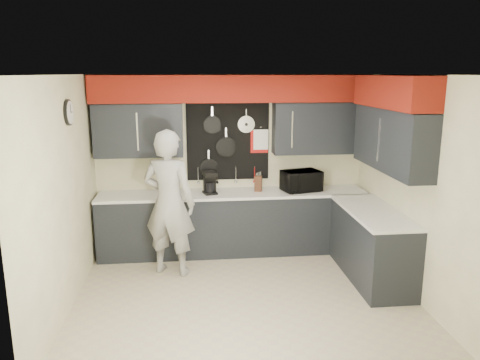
{
  "coord_description": "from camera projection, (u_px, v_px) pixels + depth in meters",
  "views": [
    {
      "loc": [
        -0.61,
        -5.13,
        2.62
      ],
      "look_at": [
        -0.0,
        0.5,
        1.32
      ],
      "focal_mm": 35.0,
      "sensor_mm": 36.0,
      "label": 1
    }
  ],
  "objects": [
    {
      "name": "back_wall_assembly",
      "position": [
        233.0,
        116.0,
        6.73
      ],
      "size": [
        4.0,
        0.36,
        2.6
      ],
      "color": "#EDEAB7",
      "rests_on": "ground"
    },
    {
      "name": "coffee_maker",
      "position": [
        210.0,
        182.0,
        6.72
      ],
      "size": [
        0.22,
        0.25,
        0.32
      ],
      "rotation": [
        0.0,
        0.0,
        0.23
      ],
      "color": "black",
      "rests_on": "base_cabinets"
    },
    {
      "name": "left_wall_assembly",
      "position": [
        65.0,
        193.0,
        5.13
      ],
      "size": [
        0.05,
        3.5,
        2.6
      ],
      "color": "#EDEAB7",
      "rests_on": "ground"
    },
    {
      "name": "person",
      "position": [
        169.0,
        203.0,
        6.08
      ],
      "size": [
        0.83,
        0.7,
        1.93
      ],
      "primitive_type": "imported",
      "rotation": [
        0.0,
        0.0,
        2.75
      ],
      "color": "#A0A09E",
      "rests_on": "ground"
    },
    {
      "name": "utensil_crock",
      "position": [
        211.0,
        187.0,
        6.83
      ],
      "size": [
        0.11,
        0.11,
        0.15
      ],
      "primitive_type": "cylinder",
      "color": "white",
      "rests_on": "base_cabinets"
    },
    {
      "name": "knife_block",
      "position": [
        258.0,
        184.0,
        6.86
      ],
      "size": [
        0.13,
        0.13,
        0.23
      ],
      "primitive_type": "cube",
      "rotation": [
        0.0,
        0.0,
        -0.26
      ],
      "color": "#321F10",
      "rests_on": "base_cabinets"
    },
    {
      "name": "ground",
      "position": [
        244.0,
        296.0,
        5.63
      ],
      "size": [
        4.0,
        4.0,
        0.0
      ],
      "primitive_type": "plane",
      "color": "#B5A38D",
      "rests_on": "ground"
    },
    {
      "name": "base_cabinets",
      "position": [
        269.0,
        228.0,
        6.67
      ],
      "size": [
        3.95,
        2.2,
        0.92
      ],
      "color": "black",
      "rests_on": "ground"
    },
    {
      "name": "microwave",
      "position": [
        301.0,
        181.0,
        6.87
      ],
      "size": [
        0.62,
        0.5,
        0.3
      ],
      "primitive_type": "imported",
      "rotation": [
        0.0,
        0.0,
        0.28
      ],
      "color": "black",
      "rests_on": "base_cabinets"
    },
    {
      "name": "right_wall_assembly",
      "position": [
        395.0,
        130.0,
        5.64
      ],
      "size": [
        0.36,
        3.5,
        2.6
      ],
      "color": "#EDEAB7",
      "rests_on": "ground"
    }
  ]
}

